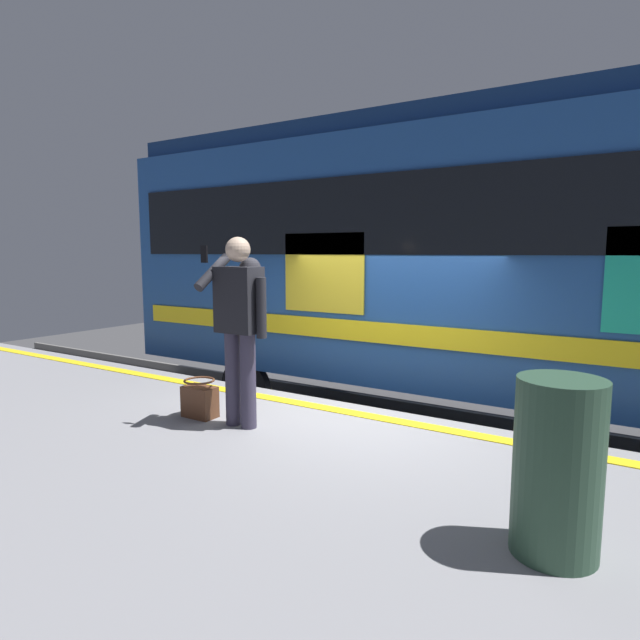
{
  "coord_description": "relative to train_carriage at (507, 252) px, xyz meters",
  "views": [
    {
      "loc": [
        -2.51,
        4.76,
        2.54
      ],
      "look_at": [
        0.3,
        0.3,
        1.87
      ],
      "focal_mm": 29.88,
      "sensor_mm": 36.0,
      "label": 1
    }
  ],
  "objects": [
    {
      "name": "ground_plane",
      "position": [
        0.89,
        2.26,
        -2.54
      ],
      "size": [
        26.04,
        26.04,
        0.0
      ],
      "primitive_type": "plane",
      "color": "#3D3D3F"
    },
    {
      "name": "platform",
      "position": [
        0.89,
        4.19,
        -2.06
      ],
      "size": [
        17.36,
        3.86,
        0.97
      ],
      "primitive_type": "cube",
      "color": "gray",
      "rests_on": "ground"
    },
    {
      "name": "safety_line",
      "position": [
        0.89,
        2.56,
        -1.57
      ],
      "size": [
        17.01,
        0.16,
        0.01
      ],
      "primitive_type": "cube",
      "color": "yellow",
      "rests_on": "platform"
    },
    {
      "name": "track_rail_near",
      "position": [
        0.89,
        0.71,
        -2.46
      ],
      "size": [
        22.57,
        0.08,
        0.16
      ],
      "primitive_type": "cube",
      "color": "slate",
      "rests_on": "ground"
    },
    {
      "name": "track_rail_far",
      "position": [
        0.89,
        -0.72,
        -2.46
      ],
      "size": [
        22.57,
        0.08,
        0.16
      ],
      "primitive_type": "cube",
      "color": "slate",
      "rests_on": "ground"
    },
    {
      "name": "train_carriage",
      "position": [
        0.0,
        0.0,
        0.0
      ],
      "size": [
        10.18,
        3.1,
        4.01
      ],
      "color": "#1E478C",
      "rests_on": "ground"
    },
    {
      "name": "passenger",
      "position": [
        1.49,
        3.43,
        -0.57
      ],
      "size": [
        0.57,
        0.55,
        1.71
      ],
      "color": "#383347",
      "rests_on": "platform"
    },
    {
      "name": "handbag",
      "position": [
        2.0,
        3.44,
        -1.41
      ],
      "size": [
        0.32,
        0.3,
        0.37
      ],
      "color": "#59331E",
      "rests_on": "platform"
    },
    {
      "name": "trash_bin",
      "position": [
        -1.26,
        4.15,
        -1.11
      ],
      "size": [
        0.44,
        0.44,
        0.94
      ],
      "primitive_type": "cylinder",
      "color": "#2D4C38",
      "rests_on": "platform"
    }
  ]
}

